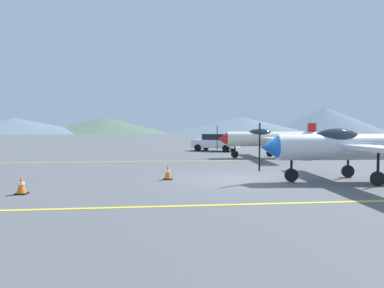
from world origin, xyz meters
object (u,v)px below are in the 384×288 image
object	(u,v)px
airplane_mid	(268,138)
car_sedan	(216,142)
airplane_near	(351,146)
traffic_cone_side	(21,185)
traffic_cone_front	(168,173)

from	to	relation	value
airplane_mid	car_sedan	xyz separation A→B (m)	(-2.41, 7.62, -0.57)
airplane_near	traffic_cone_side	xyz separation A→B (m)	(-11.98, -1.26, -1.13)
airplane_near	traffic_cone_side	distance (m)	12.10
airplane_mid	traffic_cone_side	distance (m)	16.99
traffic_cone_front	traffic_cone_side	xyz separation A→B (m)	(-4.76, -2.51, 0.00)
airplane_near	car_sedan	bearing A→B (deg)	96.78
car_sedan	traffic_cone_front	xyz separation A→B (m)	(-5.07, -16.83, -0.56)
airplane_mid	airplane_near	bearing A→B (deg)	-91.43
airplane_mid	traffic_cone_front	distance (m)	11.92
car_sedan	traffic_cone_side	bearing A→B (deg)	-116.95
airplane_mid	traffic_cone_side	world-z (taller)	airplane_mid
traffic_cone_side	car_sedan	bearing A→B (deg)	63.05
car_sedan	traffic_cone_side	xyz separation A→B (m)	(-9.83, -19.34, -0.56)
airplane_near	traffic_cone_side	world-z (taller)	airplane_near
car_sedan	traffic_cone_side	distance (m)	21.71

